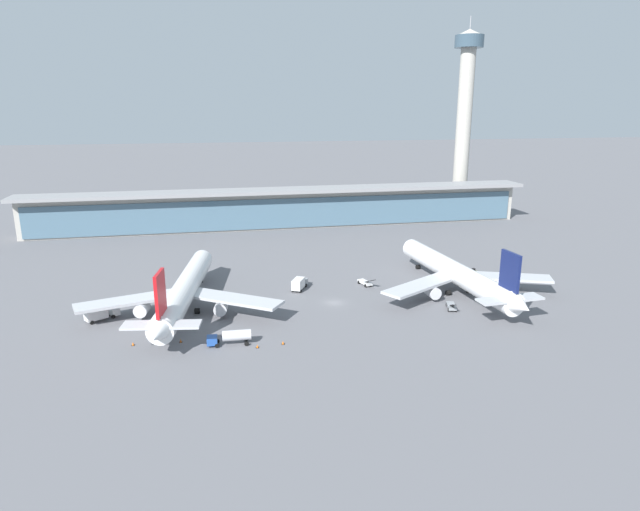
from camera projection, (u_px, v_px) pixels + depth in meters
ground_plane at (334, 303)px, 131.53m from camera, size 1200.00×1200.00×0.00m
airliner_left_stand at (184, 291)px, 124.64m from camera, size 45.28×59.45×15.86m
airliner_centre_stand at (457, 273)px, 137.57m from camera, size 45.68×59.61×15.86m
service_truck_near_nose_grey at (451, 306)px, 127.06m from camera, size 3.22×6.91×2.70m
service_truck_under_wing_blue at (231, 337)px, 108.07m from camera, size 8.68×2.73×2.95m
service_truck_mid_apron_grey at (299, 283)px, 140.44m from camera, size 5.35×7.55×3.10m
service_truck_by_tail_olive at (473, 272)px, 152.64m from camera, size 2.73×3.31×2.05m
service_truck_on_taxiway_white at (100, 313)px, 120.30m from camera, size 7.34×5.99×3.10m
service_truck_at_far_stand_white at (365, 282)px, 144.01m from camera, size 3.21×6.91×2.70m
terminal_building at (284, 207)px, 210.39m from camera, size 191.52×12.80×15.20m
control_tower at (465, 109)px, 236.12m from camera, size 12.00×12.00×81.22m
safety_cone_alpha at (283, 343)px, 108.57m from camera, size 0.62×0.62×0.70m
safety_cone_bravo at (133, 344)px, 108.05m from camera, size 0.62×0.62×0.70m
safety_cone_charlie at (181, 341)px, 109.49m from camera, size 0.62×0.62×0.70m
safety_cone_delta at (257, 346)px, 107.02m from camera, size 0.62×0.62×0.70m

